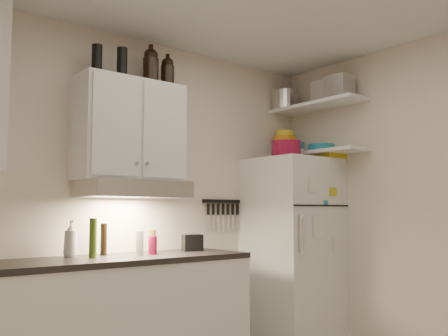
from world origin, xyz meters
TOP-DOWN VIEW (x-y plane):
  - back_wall at (0.00, 1.51)m, footprint 3.20×0.02m
  - right_wall at (1.61, 0.00)m, footprint 0.02×3.00m
  - base_cabinet at (-0.55, 1.20)m, footprint 2.10×0.60m
  - countertop at (-0.55, 1.20)m, footprint 2.10×0.62m
  - upper_cabinet at (-0.30, 1.33)m, footprint 0.80×0.33m
  - range_hood at (-0.30, 1.27)m, footprint 0.76×0.46m
  - fridge at (1.25, 1.16)m, footprint 0.70×0.68m
  - shelf_hi at (1.45, 1.02)m, footprint 0.30×0.95m
  - shelf_lo at (1.45, 1.02)m, footprint 0.30×0.95m
  - knife_strip at (0.70, 1.49)m, footprint 0.42×0.02m
  - dutch_oven at (1.14, 1.12)m, footprint 0.32×0.32m
  - book_stack at (1.50, 0.95)m, footprint 0.23×0.28m
  - spice_jar at (1.32, 1.10)m, footprint 0.06×0.06m
  - stock_pot at (1.40, 1.38)m, footprint 0.29×0.29m
  - tin_a at (1.42, 0.92)m, footprint 0.21×0.19m
  - tin_b at (1.44, 0.76)m, footprint 0.22×0.22m
  - bowl_teal at (1.42, 1.34)m, footprint 0.27×0.27m
  - bowl_orange at (1.38, 1.37)m, footprint 0.22×0.22m
  - bowl_yellow at (1.38, 1.37)m, footprint 0.17×0.17m
  - plates at (1.45, 0.98)m, footprint 0.29×0.29m
  - growler_a at (-0.14, 1.31)m, footprint 0.16×0.16m
  - growler_b at (0.02, 1.32)m, footprint 0.11×0.11m
  - thermos_a at (-0.41, 1.27)m, footprint 0.09×0.09m
  - thermos_b at (-0.58, 1.31)m, footprint 0.09×0.09m
  - soap_bottle at (-0.72, 1.35)m, footprint 0.12×0.12m
  - pepper_mill at (-0.13, 1.28)m, footprint 0.06×0.06m
  - oil_bottle at (-0.63, 1.21)m, footprint 0.06×0.06m
  - vinegar_bottle at (-0.48, 1.36)m, footprint 0.06×0.06m
  - clear_bottle at (-0.28, 1.20)m, footprint 0.07×0.07m
  - red_jar at (-0.17, 1.21)m, footprint 0.07×0.07m
  - caddy at (0.24, 1.28)m, footprint 0.18×0.15m

SIDE VIEW (x-z plane):
  - base_cabinet at x=-0.55m, z-range 0.00..0.88m
  - fridge at x=1.25m, z-range 0.00..1.70m
  - countertop at x=-0.55m, z-range 0.88..0.92m
  - caddy at x=0.24m, z-range 0.92..1.05m
  - red_jar at x=-0.17m, z-range 0.92..1.05m
  - clear_bottle at x=-0.28m, z-range 0.92..1.09m
  - pepper_mill at x=-0.13m, z-range 0.92..1.09m
  - vinegar_bottle at x=-0.48m, z-range 0.92..1.15m
  - oil_bottle at x=-0.63m, z-range 0.92..1.19m
  - soap_bottle at x=-0.72m, z-range 0.92..1.20m
  - back_wall at x=0.00m, z-range 0.00..2.60m
  - right_wall at x=1.61m, z-range 0.00..2.60m
  - knife_strip at x=0.70m, z-range 1.31..1.33m
  - range_hood at x=-0.30m, z-range 1.33..1.45m
  - book_stack at x=1.50m, z-range 1.70..1.79m
  - spice_jar at x=1.32m, z-range 1.70..1.79m
  - shelf_lo at x=1.45m, z-range 1.75..1.77m
  - dutch_oven at x=1.14m, z-range 1.70..1.85m
  - plates at x=1.45m, z-range 1.77..1.84m
  - upper_cabinet at x=-0.30m, z-range 1.45..2.20m
  - bowl_teal at x=1.42m, z-range 1.77..1.88m
  - bowl_orange at x=1.38m, z-range 1.88..1.95m
  - bowl_yellow at x=1.38m, z-range 1.95..2.00m
  - shelf_hi at x=1.45m, z-range 2.19..2.22m
  - tin_a at x=1.42m, z-range 2.21..2.39m
  - stock_pot at x=1.40m, z-range 2.21..2.39m
  - thermos_b at x=-0.58m, z-range 2.20..2.41m
  - thermos_a at x=-0.41m, z-range 2.20..2.42m
  - tin_b at x=1.44m, z-range 2.21..2.42m
  - growler_b at x=0.02m, z-range 2.20..2.45m
  - growler_a at x=-0.14m, z-range 2.20..2.49m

